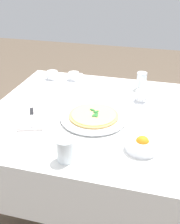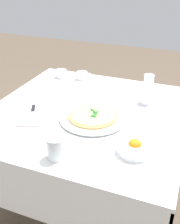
# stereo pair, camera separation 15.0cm
# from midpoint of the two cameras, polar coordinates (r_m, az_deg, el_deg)

# --- Properties ---
(ground_plane) EXTENTS (8.00, 8.00, 0.00)m
(ground_plane) POSITION_cam_midpoint_polar(r_m,az_deg,el_deg) (2.01, 1.83, -18.56)
(ground_plane) COLOR brown
(dining_table) EXTENTS (1.08, 1.08, 0.73)m
(dining_table) POSITION_cam_midpoint_polar(r_m,az_deg,el_deg) (1.62, 2.15, -4.06)
(dining_table) COLOR white
(dining_table) RESTS_ON ground_plane
(pizza_plate) EXTENTS (0.35, 0.35, 0.02)m
(pizza_plate) POSITION_cam_midpoint_polar(r_m,az_deg,el_deg) (1.47, 3.49, -1.24)
(pizza_plate) COLOR white
(pizza_plate) RESTS_ON dining_table
(pizza) EXTENTS (0.26, 0.26, 0.02)m
(pizza) POSITION_cam_midpoint_polar(r_m,az_deg,el_deg) (1.46, 3.51, -0.77)
(pizza) COLOR #DBAD60
(pizza) RESTS_ON pizza_plate
(coffee_cup_right_edge) EXTENTS (0.13, 0.13, 0.06)m
(coffee_cup_right_edge) POSITION_cam_midpoint_polar(r_m,az_deg,el_deg) (1.96, 0.58, 7.28)
(coffee_cup_right_edge) COLOR white
(coffee_cup_right_edge) RESTS_ON dining_table
(coffee_cup_left_edge) EXTENTS (0.13, 0.13, 0.06)m
(coffee_cup_left_edge) POSITION_cam_midpoint_polar(r_m,az_deg,el_deg) (1.99, -3.80, 7.66)
(coffee_cup_left_edge) COLOR white
(coffee_cup_left_edge) RESTS_ON dining_table
(coffee_cup_center_back) EXTENTS (0.13, 0.13, 0.07)m
(coffee_cup_center_back) POSITION_cam_midpoint_polar(r_m,az_deg,el_deg) (1.66, 13.98, 2.51)
(coffee_cup_center_back) COLOR white
(coffee_cup_center_back) RESTS_ON dining_table
(water_glass_back_corner) EXTENTS (0.06, 0.06, 0.11)m
(water_glass_back_corner) POSITION_cam_midpoint_polar(r_m,az_deg,el_deg) (1.83, 14.26, 5.48)
(water_glass_back_corner) COLOR white
(water_glass_back_corner) RESTS_ON dining_table
(water_glass_near_right) EXTENTS (0.08, 0.08, 0.10)m
(water_glass_near_right) POSITION_cam_midpoint_polar(r_m,az_deg,el_deg) (1.18, -3.47, -7.77)
(water_glass_near_right) COLOR white
(water_glass_near_right) RESTS_ON dining_table
(napkin_folded) EXTENTS (0.25, 0.20, 0.02)m
(napkin_folded) POSITION_cam_midpoint_polar(r_m,az_deg,el_deg) (1.51, -8.92, -0.67)
(napkin_folded) COLOR white
(napkin_folded) RESTS_ON dining_table
(dinner_knife) EXTENTS (0.18, 0.10, 0.01)m
(dinner_knife) POSITION_cam_midpoint_polar(r_m,az_deg,el_deg) (1.50, -8.96, -0.26)
(dinner_knife) COLOR silver
(dinner_knife) RESTS_ON napkin_folded
(citrus_bowl) EXTENTS (0.15, 0.15, 0.07)m
(citrus_bowl) POSITION_cam_midpoint_polar(r_m,az_deg,el_deg) (1.24, 12.61, -7.28)
(citrus_bowl) COLOR white
(citrus_bowl) RESTS_ON dining_table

